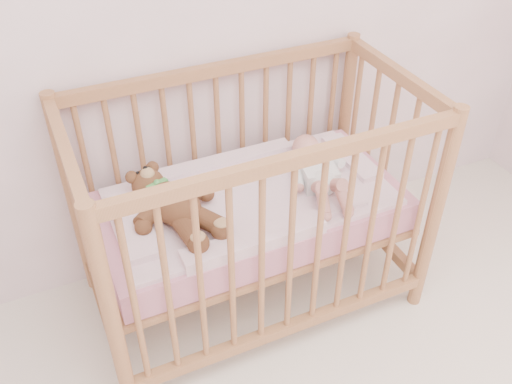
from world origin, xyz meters
TOP-DOWN VIEW (x-y plane):
  - crib at (0.22, 1.60)m, footprint 1.36×0.76m
  - mattress at (0.22, 1.60)m, footprint 1.22×0.62m
  - blanket at (0.22, 1.60)m, footprint 1.10×0.58m
  - baby at (0.51, 1.58)m, footprint 0.35×0.57m
  - teddy_bear at (-0.09, 1.58)m, footprint 0.51×0.61m

SIDE VIEW (x-z plane):
  - mattress at x=0.22m, z-range 0.42..0.55m
  - crib at x=0.22m, z-range 0.00..1.00m
  - blanket at x=0.22m, z-range 0.53..0.59m
  - baby at x=0.51m, z-range 0.57..0.70m
  - teddy_bear at x=-0.09m, z-range 0.57..0.72m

